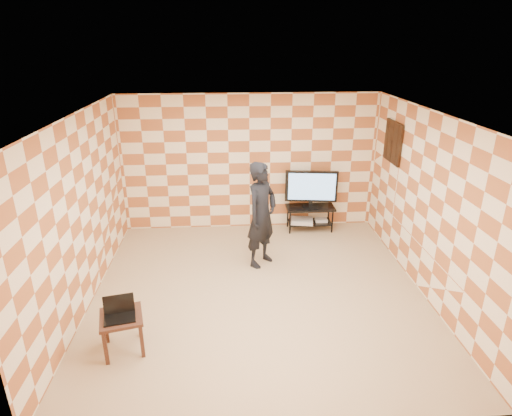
# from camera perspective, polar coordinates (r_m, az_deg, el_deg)

# --- Properties ---
(floor) EXTENTS (5.00, 5.00, 0.00)m
(floor) POSITION_cam_1_polar(r_m,az_deg,el_deg) (6.73, 0.35, -11.05)
(floor) COLOR tan
(floor) RESTS_ON ground
(wall_back) EXTENTS (5.00, 0.02, 2.70)m
(wall_back) POSITION_cam_1_polar(r_m,az_deg,el_deg) (8.47, -0.86, 6.02)
(wall_back) COLOR #FBE8C0
(wall_back) RESTS_ON ground
(wall_front) EXTENTS (5.00, 0.02, 2.70)m
(wall_front) POSITION_cam_1_polar(r_m,az_deg,el_deg) (3.92, 3.13, -14.21)
(wall_front) COLOR #FBE8C0
(wall_front) RESTS_ON ground
(wall_left) EXTENTS (0.02, 5.00, 2.70)m
(wall_left) POSITION_cam_1_polar(r_m,az_deg,el_deg) (6.44, -22.41, -0.87)
(wall_left) COLOR #FBE8C0
(wall_left) RESTS_ON ground
(wall_right) EXTENTS (0.02, 5.00, 2.70)m
(wall_right) POSITION_cam_1_polar(r_m,az_deg,el_deg) (6.76, 22.03, 0.22)
(wall_right) COLOR #FBE8C0
(wall_right) RESTS_ON ground
(ceiling) EXTENTS (5.00, 5.00, 0.02)m
(ceiling) POSITION_cam_1_polar(r_m,az_deg,el_deg) (5.74, 0.41, 12.25)
(ceiling) COLOR white
(ceiling) RESTS_ON wall_back
(wall_art) EXTENTS (0.04, 0.72, 0.72)m
(wall_art) POSITION_cam_1_polar(r_m,az_deg,el_deg) (7.94, 17.81, 8.37)
(wall_art) COLOR black
(wall_art) RESTS_ON wall_right
(tv_stand) EXTENTS (0.97, 0.43, 0.50)m
(tv_stand) POSITION_cam_1_polar(r_m,az_deg,el_deg) (8.68, 7.20, -0.65)
(tv_stand) COLOR black
(tv_stand) RESTS_ON floor
(tv) EXTENTS (1.03, 0.23, 0.75)m
(tv) POSITION_cam_1_polar(r_m,az_deg,el_deg) (8.48, 7.38, 2.77)
(tv) COLOR black
(tv) RESTS_ON tv_stand
(dvd_player) EXTENTS (0.51, 0.41, 0.08)m
(dvd_player) POSITION_cam_1_polar(r_m,az_deg,el_deg) (8.68, 6.06, -1.70)
(dvd_player) COLOR silver
(dvd_player) RESTS_ON tv_stand
(game_console) EXTENTS (0.25, 0.19, 0.06)m
(game_console) POSITION_cam_1_polar(r_m,az_deg,el_deg) (8.79, 8.68, -1.60)
(game_console) COLOR silver
(game_console) RESTS_ON tv_stand
(side_table) EXTENTS (0.61, 0.61, 0.50)m
(side_table) POSITION_cam_1_polar(r_m,az_deg,el_deg) (5.66, -17.48, -14.28)
(side_table) COLOR black
(side_table) RESTS_ON floor
(laptop) EXTENTS (0.42, 0.36, 0.24)m
(laptop) POSITION_cam_1_polar(r_m,az_deg,el_deg) (5.57, -17.75, -13.17)
(laptop) COLOR black
(laptop) RESTS_ON side_table
(person) EXTENTS (0.76, 0.78, 1.81)m
(person) POSITION_cam_1_polar(r_m,az_deg,el_deg) (7.12, 0.75, -0.92)
(person) COLOR black
(person) RESTS_ON floor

